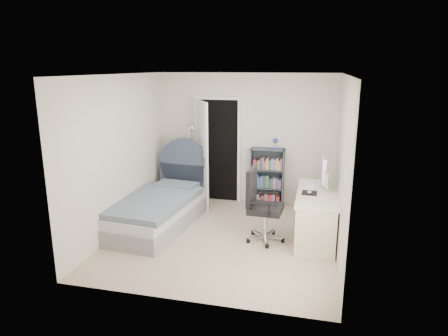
% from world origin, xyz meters
% --- Properties ---
extents(room_shell, '(3.50, 3.70, 2.60)m').
position_xyz_m(room_shell, '(0.00, 0.00, 1.25)').
color(room_shell, tan).
rests_on(room_shell, ground).
extents(door, '(0.92, 0.74, 2.06)m').
position_xyz_m(door, '(-0.69, 1.54, 1.03)').
color(door, black).
rests_on(door, ground).
extents(bed, '(1.20, 2.23, 1.32)m').
position_xyz_m(bed, '(-1.17, 0.29, 0.30)').
color(bed, gray).
rests_on(bed, ground).
extents(nightstand, '(0.37, 0.37, 0.55)m').
position_xyz_m(nightstand, '(-1.09, 1.62, 0.36)').
color(nightstand, tan).
rests_on(nightstand, ground).
extents(floor_lamp, '(0.22, 0.22, 1.55)m').
position_xyz_m(floor_lamp, '(-0.97, 1.35, 0.63)').
color(floor_lamp, silver).
rests_on(floor_lamp, ground).
extents(bookcase, '(0.63, 0.27, 1.33)m').
position_xyz_m(bookcase, '(0.46, 1.66, 0.52)').
color(bookcase, '#3A4750').
rests_on(bookcase, ground).
extents(desk, '(0.61, 1.53, 1.26)m').
position_xyz_m(desk, '(1.40, 0.34, 0.41)').
color(desk, beige).
rests_on(desk, ground).
extents(office_chair, '(0.58, 0.60, 1.13)m').
position_xyz_m(office_chair, '(0.55, 0.07, 0.62)').
color(office_chair, silver).
rests_on(office_chair, ground).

